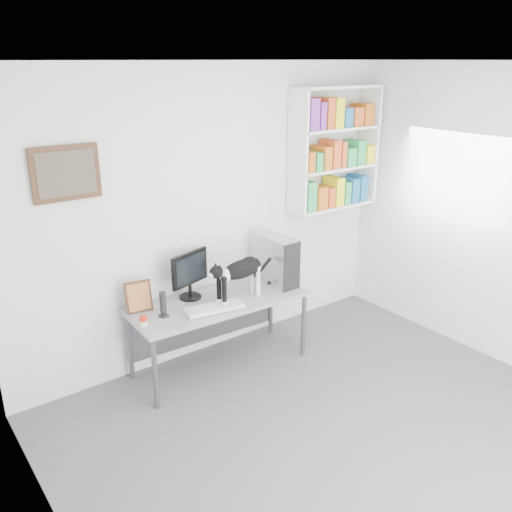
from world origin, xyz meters
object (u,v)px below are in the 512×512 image
object	(u,v)px
bookshelf	(335,149)
cat	(240,280)
pc_tower	(276,260)
speaker	(163,304)
keyboard	(214,308)
leaning_print	(138,296)
soup_can	(143,321)
monitor	(189,275)
desk	(220,334)

from	to	relation	value
bookshelf	cat	world-z (taller)	bookshelf
pc_tower	speaker	distance (m)	1.21
keyboard	leaning_print	xyz separation A→B (m)	(-0.52, 0.36, 0.12)
pc_tower	soup_can	size ratio (longest dim) A/B	5.27
soup_can	cat	size ratio (longest dim) A/B	0.14
speaker	monitor	bearing A→B (deg)	50.60
speaker	soup_can	world-z (taller)	speaker
leaning_print	soup_can	size ratio (longest dim) A/B	3.14
desk	leaning_print	xyz separation A→B (m)	(-0.67, 0.22, 0.48)
keyboard	cat	xyz separation A→B (m)	(0.30, 0.03, 0.18)
bookshelf	speaker	size ratio (longest dim) A/B	5.47
desk	soup_can	bearing A→B (deg)	-173.10
bookshelf	soup_can	xyz separation A→B (m)	(-2.35, -0.29, -1.13)
keyboard	leaning_print	distance (m)	0.65
soup_can	cat	xyz separation A→B (m)	(0.92, -0.05, 0.15)
pc_tower	leaning_print	bearing A→B (deg)	170.86
desk	pc_tower	xyz separation A→B (m)	(0.66, 0.01, 0.57)
bookshelf	pc_tower	world-z (taller)	bookshelf
bookshelf	leaning_print	size ratio (longest dim) A/B	4.44
bookshelf	leaning_print	bearing A→B (deg)	-179.72
pc_tower	soup_can	world-z (taller)	pc_tower
bookshelf	desk	world-z (taller)	bookshelf
desk	soup_can	world-z (taller)	soup_can
desk	speaker	bearing A→B (deg)	-178.45
bookshelf	keyboard	world-z (taller)	bookshelf
soup_can	keyboard	bearing A→B (deg)	-7.99
keyboard	speaker	size ratio (longest dim) A/B	2.25
keyboard	speaker	distance (m)	0.44
desk	keyboard	bearing A→B (deg)	-133.09
monitor	soup_can	world-z (taller)	monitor
keyboard	soup_can	xyz separation A→B (m)	(-0.62, 0.09, 0.03)
speaker	leaning_print	size ratio (longest dim) A/B	0.81
desk	leaning_print	size ratio (longest dim) A/B	5.81
soup_can	cat	bearing A→B (deg)	-3.21
leaning_print	keyboard	bearing A→B (deg)	-26.25
desk	pc_tower	bearing A→B (deg)	3.62
bookshelf	soup_can	distance (m)	2.63
monitor	keyboard	distance (m)	0.40
monitor	speaker	xyz separation A→B (m)	(-0.37, -0.19, -0.11)
keyboard	desk	bearing A→B (deg)	53.64
monitor	keyboard	xyz separation A→B (m)	(0.03, -0.34, -0.20)
speaker	leaning_print	xyz separation A→B (m)	(-0.12, 0.21, 0.03)
desk	leaning_print	world-z (taller)	leaning_print
keyboard	soup_can	size ratio (longest dim) A/B	5.72
monitor	keyboard	size ratio (longest dim) A/B	0.88
monitor	soup_can	size ratio (longest dim) A/B	5.03
speaker	desk	bearing A→B (deg)	22.63
monitor	cat	distance (m)	0.46
bookshelf	monitor	distance (m)	2.01
monitor	cat	bearing A→B (deg)	-58.55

